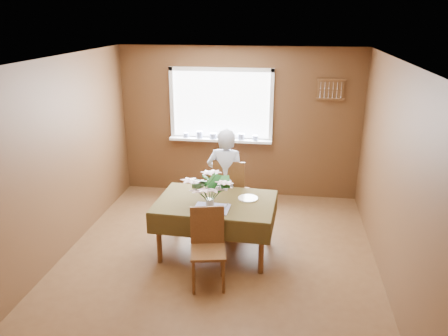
# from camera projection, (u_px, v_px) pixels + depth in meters

# --- Properties ---
(floor) EXTENTS (4.50, 4.50, 0.00)m
(floor) POSITION_uv_depth(u_px,v_px,m) (218.00, 259.00, 5.60)
(floor) COLOR brown
(floor) RESTS_ON ground
(ceiling) EXTENTS (4.50, 4.50, 0.00)m
(ceiling) POSITION_uv_depth(u_px,v_px,m) (217.00, 60.00, 4.77)
(ceiling) COLOR white
(ceiling) RESTS_ON wall_back
(wall_back) EXTENTS (4.00, 0.00, 4.00)m
(wall_back) POSITION_uv_depth(u_px,v_px,m) (239.00, 123.00, 7.28)
(wall_back) COLOR brown
(wall_back) RESTS_ON floor
(wall_front) EXTENTS (4.00, 0.00, 4.00)m
(wall_front) POSITION_uv_depth(u_px,v_px,m) (166.00, 272.00, 3.09)
(wall_front) COLOR brown
(wall_front) RESTS_ON floor
(wall_left) EXTENTS (0.00, 4.50, 4.50)m
(wall_left) POSITION_uv_depth(u_px,v_px,m) (60.00, 160.00, 5.46)
(wall_left) COLOR brown
(wall_left) RESTS_ON floor
(wall_right) EXTENTS (0.00, 4.50, 4.50)m
(wall_right) POSITION_uv_depth(u_px,v_px,m) (392.00, 176.00, 4.91)
(wall_right) COLOR brown
(wall_right) RESTS_ON floor
(window_assembly) EXTENTS (1.72, 0.20, 1.22)m
(window_assembly) POSITION_uv_depth(u_px,v_px,m) (221.00, 117.00, 7.24)
(window_assembly) COLOR white
(window_assembly) RESTS_ON wall_back
(spoon_rack) EXTENTS (0.44, 0.05, 0.33)m
(spoon_rack) POSITION_uv_depth(u_px,v_px,m) (331.00, 90.00, 6.85)
(spoon_rack) COLOR brown
(spoon_rack) RESTS_ON wall_back
(dining_table) EXTENTS (1.55, 1.09, 0.73)m
(dining_table) POSITION_uv_depth(u_px,v_px,m) (216.00, 207.00, 5.58)
(dining_table) COLOR brown
(dining_table) RESTS_ON floor
(chair_far) EXTENTS (0.48, 0.48, 1.05)m
(chair_far) POSITION_uv_depth(u_px,v_px,m) (230.00, 191.00, 6.29)
(chair_far) COLOR brown
(chair_far) RESTS_ON floor
(chair_near) EXTENTS (0.46, 0.46, 0.91)m
(chair_near) POSITION_uv_depth(u_px,v_px,m) (208.00, 243.00, 4.98)
(chair_near) COLOR brown
(chair_near) RESTS_ON floor
(seated_woman) EXTENTS (0.58, 0.41, 1.50)m
(seated_woman) POSITION_uv_depth(u_px,v_px,m) (226.00, 180.00, 6.18)
(seated_woman) COLOR white
(seated_woman) RESTS_ON floor
(flower_bouquet) EXTENTS (0.50, 0.50, 0.43)m
(flower_bouquet) POSITION_uv_depth(u_px,v_px,m) (210.00, 187.00, 5.25)
(flower_bouquet) COLOR white
(flower_bouquet) RESTS_ON dining_table
(side_plate) EXTENTS (0.26, 0.26, 0.01)m
(side_plate) POSITION_uv_depth(u_px,v_px,m) (248.00, 198.00, 5.61)
(side_plate) COLOR white
(side_plate) RESTS_ON dining_table
(table_knife) EXTENTS (0.05, 0.23, 0.00)m
(table_knife) POSITION_uv_depth(u_px,v_px,m) (226.00, 207.00, 5.35)
(table_knife) COLOR silver
(table_knife) RESTS_ON dining_table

